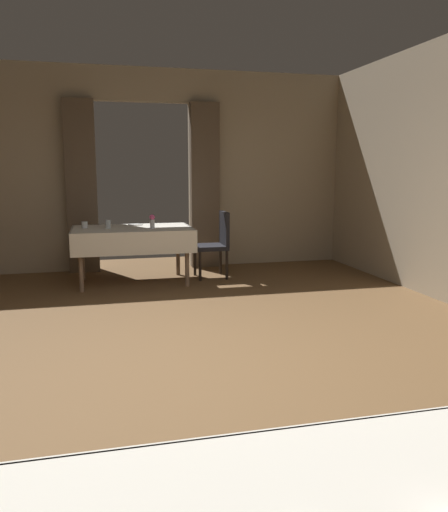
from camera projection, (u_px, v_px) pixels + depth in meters
The scene contains 8 objects.
ground at pixel (196, 365), 4.02m from camera, with size 10.08×10.08×0.00m, color brown.
wall_back at pixel (144, 169), 7.77m from camera, with size 6.40×0.27×3.00m.
dining_table_mid at pixel (132, 234), 6.83m from camera, with size 1.57×1.01×0.75m.
chair_mid_right at pixel (216, 241), 7.22m from camera, with size 0.44×0.44×0.93m.
flower_vase_mid at pixel (152, 221), 6.68m from camera, with size 0.07×0.07×0.19m.
plate_mid_b at pixel (135, 225), 7.13m from camera, with size 0.20×0.20×0.01m, color white.
glass_mid_c at pixel (85, 225), 6.74m from camera, with size 0.08×0.08×0.09m, color silver.
glass_mid_d at pixel (108, 224), 6.71m from camera, with size 0.07×0.07×0.11m, color silver.
Camera 1 is at (-0.70, -3.76, 1.52)m, focal length 36.03 mm.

